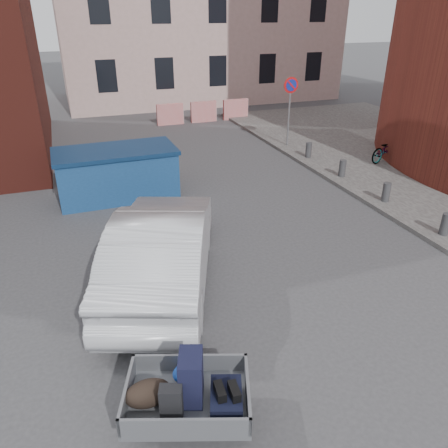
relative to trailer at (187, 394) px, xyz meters
name	(u,v)px	position (x,y,z in m)	size (l,w,h in m)	color
ground	(232,321)	(1.36, 1.88, -0.61)	(120.00, 120.00, 0.00)	#38383A
no_parking_sign	(290,97)	(7.36, 11.36, 1.41)	(0.60, 0.09, 2.65)	gray
bollards	(386,192)	(7.36, 5.28, -0.21)	(0.22, 9.02, 0.55)	#3A3A3D
barriers	(204,112)	(5.56, 16.88, -0.11)	(4.70, 0.18, 1.00)	red
trailer	(187,394)	(0.00, 0.00, 0.00)	(1.87, 1.98, 1.20)	black
dumpster	(117,173)	(0.25, 8.56, 0.13)	(3.50, 1.85, 1.46)	navy
silver_car	(163,247)	(0.50, 3.54, 0.22)	(1.75, 5.02, 1.65)	#B9BBC1
bicycle	(387,149)	(9.79, 8.35, -0.05)	(0.59, 1.68, 0.88)	black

